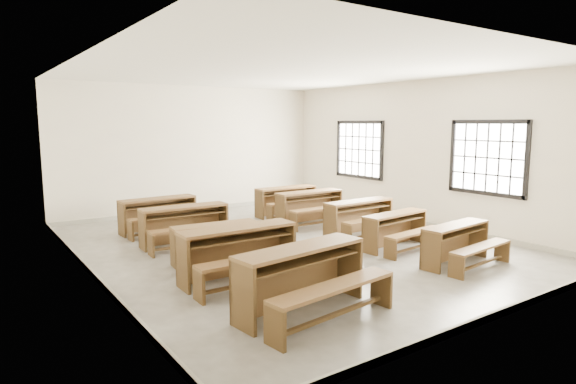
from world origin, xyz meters
TOP-DOWN VIEW (x-y plane):
  - room at (0.09, 0.00)m, footprint 8.50×8.50m
  - desk_set_0 at (-1.70, -2.79)m, footprint 1.88×1.13m
  - desk_set_1 at (-1.75, -1.31)m, footprint 1.76×0.93m
  - desk_set_2 at (-1.63, -0.30)m, footprint 1.47×0.86m
  - desk_set_3 at (-1.58, 1.08)m, footprint 1.66×0.90m
  - desk_set_4 at (-1.59, 2.45)m, footprint 1.63×0.91m
  - desk_set_5 at (1.54, -2.59)m, footprint 1.51×0.88m
  - desk_set_6 at (1.49, -1.34)m, footprint 1.50×0.89m
  - desk_set_7 at (1.68, -0.17)m, footprint 1.58×0.83m
  - desk_set_8 at (1.55, 1.33)m, footprint 1.63×0.85m
  - desk_set_9 at (1.62, 2.38)m, footprint 1.59×0.84m

SIDE VIEW (x-z plane):
  - desk_set_2 at x=-1.63m, z-range 0.05..0.69m
  - desk_set_6 at x=1.49m, z-range 0.05..0.70m
  - desk_set_5 at x=1.54m, z-range 0.05..0.70m
  - desk_set_7 at x=1.68m, z-range 0.06..0.76m
  - desk_set_9 at x=1.62m, z-range 0.06..0.77m
  - desk_set_4 at x=-1.59m, z-range 0.06..0.77m
  - desk_set_8 at x=1.55m, z-range 0.06..0.79m
  - desk_set_3 at x=-1.58m, z-range 0.06..0.79m
  - desk_set_1 at x=-1.75m, z-range 0.06..0.85m
  - desk_set_0 at x=-1.70m, z-range 0.07..0.87m
  - room at x=0.09m, z-range 0.54..3.74m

